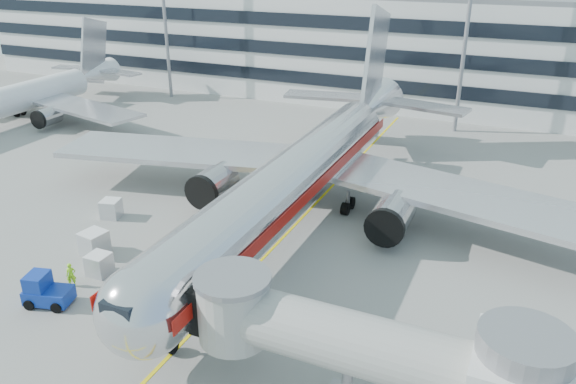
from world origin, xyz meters
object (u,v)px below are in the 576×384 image
at_px(main_jet, 305,170).
at_px(cargo_container_left, 94,243).
at_px(belt_loader, 209,239).
at_px(cargo_container_front, 99,264).
at_px(baggage_tug, 45,291).
at_px(cargo_container_right, 111,209).
at_px(ramp_worker, 71,275).

bearing_deg(main_jet, cargo_container_left, -133.39).
distance_m(belt_loader, cargo_container_left, 8.63).
bearing_deg(cargo_container_front, belt_loader, 52.68).
xyz_separation_m(baggage_tug, cargo_container_left, (-1.66, 6.40, -0.03)).
bearing_deg(baggage_tug, belt_loader, 62.38).
bearing_deg(cargo_container_left, belt_loader, 31.37).
distance_m(belt_loader, cargo_container_front, 8.32).
bearing_deg(main_jet, cargo_container_right, -154.61).
bearing_deg(ramp_worker, belt_loader, 12.57).
bearing_deg(cargo_container_left, baggage_tug, -75.43).
distance_m(main_jet, cargo_container_right, 16.97).
distance_m(cargo_container_left, ramp_worker, 4.46).
bearing_deg(cargo_container_right, cargo_container_left, -60.80).
bearing_deg(cargo_container_right, baggage_tug, -68.29).
bearing_deg(cargo_container_left, ramp_worker, -68.08).
relative_size(belt_loader, ramp_worker, 2.65).
bearing_deg(ramp_worker, main_jet, 14.50).
relative_size(cargo_container_right, cargo_container_front, 1.17).
distance_m(main_jet, belt_loader, 10.02).
relative_size(cargo_container_left, cargo_container_front, 1.25).
bearing_deg(cargo_container_right, main_jet, 25.39).
relative_size(baggage_tug, ramp_worker, 1.85).
height_order(cargo_container_left, cargo_container_front, cargo_container_left).
height_order(baggage_tug, cargo_container_left, baggage_tug).
distance_m(main_jet, cargo_container_left, 17.70).
distance_m(baggage_tug, ramp_worker, 2.26).
bearing_deg(cargo_container_front, cargo_container_left, 137.55).
relative_size(cargo_container_left, ramp_worker, 1.12).
distance_m(cargo_container_front, ramp_worker, 2.12).
height_order(baggage_tug, cargo_container_front, baggage_tug).
xyz_separation_m(baggage_tug, cargo_container_right, (-4.74, 11.91, -0.15)).
height_order(baggage_tug, cargo_container_right, baggage_tug).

